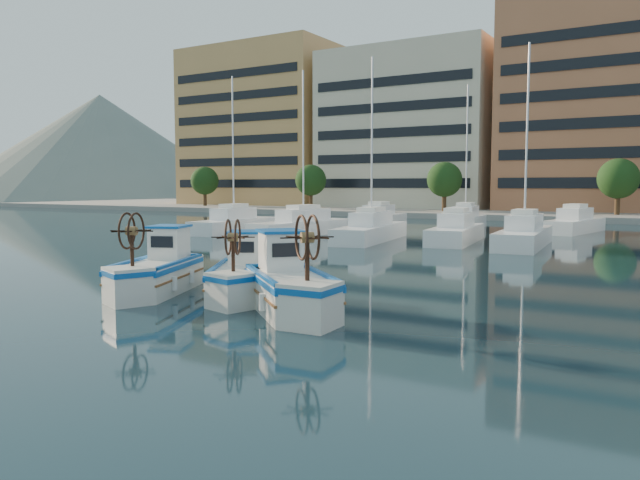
{
  "coord_description": "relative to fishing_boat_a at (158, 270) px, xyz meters",
  "views": [
    {
      "loc": [
        10.72,
        -14.96,
        3.5
      ],
      "look_at": [
        -1.11,
        4.63,
        1.5
      ],
      "focal_mm": 35.0,
      "sensor_mm": 36.0,
      "label": 1
    }
  ],
  "objects": [
    {
      "name": "fishing_boat_c",
      "position": [
        5.42,
        -0.32,
        0.02
      ],
      "size": [
        4.38,
        4.22,
        2.79
      ],
      "rotation": [
        0.0,
        0.0,
        0.83
      ],
      "color": "silver",
      "rests_on": "ground"
    },
    {
      "name": "fishing_boat_b",
      "position": [
        2.84,
        0.81,
        -0.05
      ],
      "size": [
        3.42,
        4.2,
        2.55
      ],
      "rotation": [
        0.0,
        0.0,
        0.53
      ],
      "color": "silver",
      "rests_on": "ground"
    },
    {
      "name": "hill_west",
      "position": [
        -135.65,
        110.32,
        -0.75
      ],
      "size": [
        180.0,
        180.0,
        60.0
      ],
      "primitive_type": "cone",
      "color": "slate",
      "rests_on": "ground"
    },
    {
      "name": "ground",
      "position": [
        4.35,
        0.32,
        -0.75
      ],
      "size": [
        300.0,
        300.0,
        0.0
      ],
      "primitive_type": "plane",
      "color": "#162F3B",
      "rests_on": "ground"
    },
    {
      "name": "fishing_boat_a",
      "position": [
        0.0,
        0.0,
        0.0
      ],
      "size": [
        3.23,
        4.51,
        2.72
      ],
      "rotation": [
        0.0,
        0.0,
        0.39
      ],
      "color": "silver",
      "rests_on": "ground"
    },
    {
      "name": "yacht_marina",
      "position": [
        1.75,
        27.65,
        -0.22
      ],
      "size": [
        40.15,
        23.01,
        11.5
      ],
      "color": "white",
      "rests_on": "ground"
    }
  ]
}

